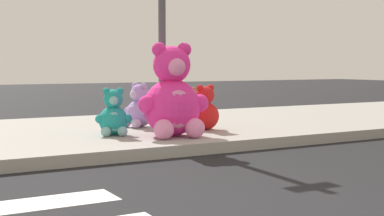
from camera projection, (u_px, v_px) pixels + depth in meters
sidewalk at (81, 134)px, 8.35m from camera, size 28.00×4.40×0.15m
sign_pole at (162, 16)px, 8.01m from camera, size 0.56×0.11×3.20m
plush_pink_large at (173, 99)px, 7.53m from camera, size 0.99×0.90×1.30m
plush_teal at (114, 116)px, 7.65m from camera, size 0.50×0.48×0.67m
plush_brown at (190, 110)px, 8.81m from camera, size 0.46×0.45×0.63m
plush_lavender at (139, 109)px, 8.68m from camera, size 0.50×0.52×0.71m
plush_red at (205, 112)px, 8.33m from camera, size 0.53×0.47×0.69m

